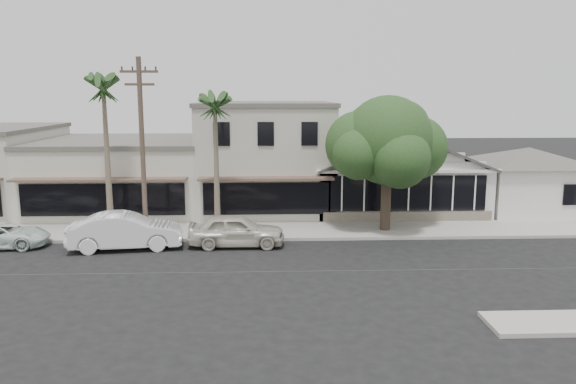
{
  "coord_description": "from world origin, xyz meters",
  "views": [
    {
      "loc": [
        -2.98,
        -22.27,
        7.26
      ],
      "look_at": [
        -1.88,
        6.0,
        2.3
      ],
      "focal_mm": 35.0,
      "sensor_mm": 36.0,
      "label": 1
    }
  ],
  "objects_px": {
    "utility_pole": "(142,145)",
    "car_0": "(236,230)",
    "car_1": "(126,231)",
    "car_2": "(2,235)",
    "shade_tree": "(386,143)"
  },
  "relations": [
    {
      "from": "car_1",
      "to": "shade_tree",
      "type": "relative_size",
      "value": 0.73
    },
    {
      "from": "utility_pole",
      "to": "car_2",
      "type": "relative_size",
      "value": 2.08
    },
    {
      "from": "car_0",
      "to": "car_1",
      "type": "height_order",
      "value": "car_1"
    },
    {
      "from": "car_2",
      "to": "shade_tree",
      "type": "height_order",
      "value": "shade_tree"
    },
    {
      "from": "utility_pole",
      "to": "car_0",
      "type": "xyz_separation_m",
      "value": [
        4.55,
        -1.16,
        -4.0
      ]
    },
    {
      "from": "car_0",
      "to": "shade_tree",
      "type": "distance_m",
      "value": 9.06
    },
    {
      "from": "car_0",
      "to": "shade_tree",
      "type": "xyz_separation_m",
      "value": [
        7.69,
        2.68,
        3.96
      ]
    },
    {
      "from": "car_1",
      "to": "car_2",
      "type": "relative_size",
      "value": 1.21
    },
    {
      "from": "utility_pole",
      "to": "car_2",
      "type": "bearing_deg",
      "value": -171.87
    },
    {
      "from": "car_0",
      "to": "shade_tree",
      "type": "bearing_deg",
      "value": -70.34
    },
    {
      "from": "car_1",
      "to": "car_2",
      "type": "height_order",
      "value": "car_1"
    },
    {
      "from": "utility_pole",
      "to": "shade_tree",
      "type": "relative_size",
      "value": 1.25
    },
    {
      "from": "car_1",
      "to": "car_0",
      "type": "bearing_deg",
      "value": -94.71
    },
    {
      "from": "utility_pole",
      "to": "car_2",
      "type": "xyz_separation_m",
      "value": [
        -6.64,
        -0.95,
        -4.19
      ]
    },
    {
      "from": "car_0",
      "to": "utility_pole",
      "type": "bearing_deg",
      "value": 76.12
    }
  ]
}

